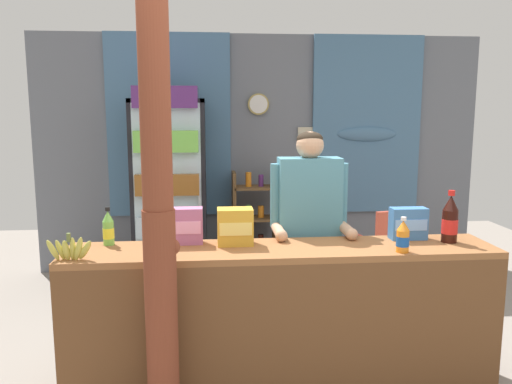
# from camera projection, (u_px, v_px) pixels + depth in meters

# --- Properties ---
(ground_plane) EXTENTS (7.76, 7.76, 0.00)m
(ground_plane) POSITION_uv_depth(u_px,v_px,m) (283.00, 335.00, 4.00)
(ground_plane) COLOR gray
(back_wall_curtained) EXTENTS (4.83, 0.22, 2.55)m
(back_wall_curtained) POSITION_uv_depth(u_px,v_px,m) (261.00, 150.00, 5.60)
(back_wall_curtained) COLOR slate
(back_wall_curtained) RESTS_ON ground
(stall_counter) EXTENTS (2.66, 0.48, 0.91)m
(stall_counter) POSITION_uv_depth(u_px,v_px,m) (284.00, 309.00, 3.11)
(stall_counter) COLOR #935B33
(stall_counter) RESTS_ON ground
(timber_post) EXTENTS (0.20, 0.17, 2.47)m
(timber_post) POSITION_uv_depth(u_px,v_px,m) (159.00, 219.00, 2.66)
(timber_post) COLOR brown
(timber_post) RESTS_ON ground
(drink_fridge) EXTENTS (0.71, 0.72, 1.97)m
(drink_fridge) POSITION_uv_depth(u_px,v_px,m) (170.00, 179.00, 5.04)
(drink_fridge) COLOR black
(drink_fridge) RESTS_ON ground
(bottle_shelf_rack) EXTENTS (0.48, 0.28, 1.11)m
(bottle_shelf_rack) POSITION_uv_depth(u_px,v_px,m) (255.00, 221.00, 5.43)
(bottle_shelf_rack) COLOR brown
(bottle_shelf_rack) RESTS_ON ground
(plastic_lawn_chair) EXTENTS (0.52, 0.52, 0.86)m
(plastic_lawn_chair) POSITION_uv_depth(u_px,v_px,m) (388.00, 247.00, 4.74)
(plastic_lawn_chair) COLOR #E5563D
(plastic_lawn_chair) RESTS_ON ground
(shopkeeper) EXTENTS (0.54, 0.42, 1.61)m
(shopkeeper) POSITION_uv_depth(u_px,v_px,m) (309.00, 216.00, 3.55)
(shopkeeper) COLOR #28282D
(shopkeeper) RESTS_ON ground
(soda_bottle_cola) EXTENTS (0.10, 0.10, 0.34)m
(soda_bottle_cola) POSITION_uv_depth(u_px,v_px,m) (450.00, 220.00, 3.26)
(soda_bottle_cola) COLOR black
(soda_bottle_cola) RESTS_ON stall_counter
(soda_bottle_orange_soda) EXTENTS (0.08, 0.08, 0.21)m
(soda_bottle_orange_soda) POSITION_uv_depth(u_px,v_px,m) (403.00, 237.00, 3.03)
(soda_bottle_orange_soda) COLOR orange
(soda_bottle_orange_soda) RESTS_ON stall_counter
(soda_bottle_lime_soda) EXTENTS (0.07, 0.07, 0.24)m
(soda_bottle_lime_soda) POSITION_uv_depth(u_px,v_px,m) (108.00, 229.00, 3.20)
(soda_bottle_lime_soda) COLOR #75C64C
(soda_bottle_lime_soda) RESTS_ON stall_counter
(snack_box_wafer) EXTENTS (0.24, 0.11, 0.23)m
(snack_box_wafer) POSITION_uv_depth(u_px,v_px,m) (184.00, 226.00, 3.22)
(snack_box_wafer) COLOR #B76699
(snack_box_wafer) RESTS_ON stall_counter
(snack_box_choco_powder) EXTENTS (0.22, 0.15, 0.23)m
(snack_box_choco_powder) POSITION_uv_depth(u_px,v_px,m) (235.00, 227.00, 3.20)
(snack_box_choco_powder) COLOR gold
(snack_box_choco_powder) RESTS_ON stall_counter
(snack_box_biscuit) EXTENTS (0.24, 0.11, 0.21)m
(snack_box_biscuit) POSITION_uv_depth(u_px,v_px,m) (408.00, 223.00, 3.34)
(snack_box_biscuit) COLOR #3D75B7
(snack_box_biscuit) RESTS_ON stall_counter
(banana_bunch) EXTENTS (0.27, 0.05, 0.16)m
(banana_bunch) POSITION_uv_depth(u_px,v_px,m) (70.00, 249.00, 2.88)
(banana_bunch) COLOR #CCC14C
(banana_bunch) RESTS_ON stall_counter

